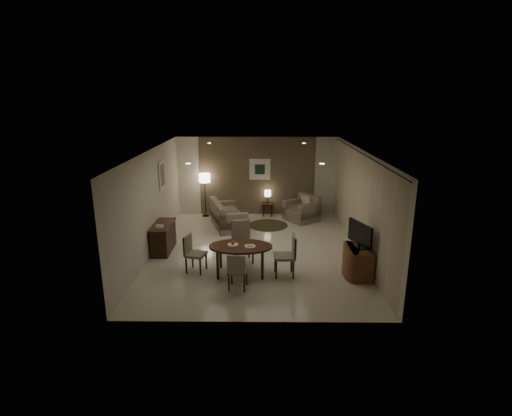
{
  "coord_description": "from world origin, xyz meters",
  "views": [
    {
      "loc": [
        0.11,
        -10.06,
        4.08
      ],
      "look_at": [
        0.0,
        0.2,
        1.15
      ],
      "focal_mm": 28.0,
      "sensor_mm": 36.0,
      "label": 1
    }
  ],
  "objects_px": {
    "chair_left": "(196,254)",
    "armchair": "(302,208)",
    "sofa": "(228,214)",
    "side_table": "(268,209)",
    "tv_cabinet": "(359,262)",
    "console_desk": "(163,237)",
    "dining_table": "(241,259)",
    "floor_lamp": "(205,195)",
    "chair_near": "(238,270)",
    "chair_right": "(284,256)",
    "chair_far": "(243,242)"
  },
  "relations": [
    {
      "from": "dining_table",
      "to": "side_table",
      "type": "height_order",
      "value": "dining_table"
    },
    {
      "from": "sofa",
      "to": "chair_left",
      "type": "bearing_deg",
      "value": 154.45
    },
    {
      "from": "chair_far",
      "to": "armchair",
      "type": "distance_m",
      "value": 3.86
    },
    {
      "from": "chair_left",
      "to": "armchair",
      "type": "height_order",
      "value": "chair_left"
    },
    {
      "from": "chair_left",
      "to": "floor_lamp",
      "type": "xyz_separation_m",
      "value": [
        -0.37,
        4.49,
        0.3
      ]
    },
    {
      "from": "sofa",
      "to": "armchair",
      "type": "relative_size",
      "value": 1.82
    },
    {
      "from": "console_desk",
      "to": "chair_far",
      "type": "bearing_deg",
      "value": -17.72
    },
    {
      "from": "tv_cabinet",
      "to": "armchair",
      "type": "relative_size",
      "value": 0.95
    },
    {
      "from": "chair_left",
      "to": "sofa",
      "type": "relative_size",
      "value": 0.51
    },
    {
      "from": "chair_left",
      "to": "floor_lamp",
      "type": "height_order",
      "value": "floor_lamp"
    },
    {
      "from": "chair_far",
      "to": "floor_lamp",
      "type": "relative_size",
      "value": 0.68
    },
    {
      "from": "tv_cabinet",
      "to": "armchair",
      "type": "distance_m",
      "value": 4.31
    },
    {
      "from": "dining_table",
      "to": "chair_left",
      "type": "relative_size",
      "value": 1.66
    },
    {
      "from": "sofa",
      "to": "floor_lamp",
      "type": "distance_m",
      "value": 1.46
    },
    {
      "from": "floor_lamp",
      "to": "armchair",
      "type": "bearing_deg",
      "value": -8.35
    },
    {
      "from": "floor_lamp",
      "to": "side_table",
      "type": "bearing_deg",
      "value": 1.47
    },
    {
      "from": "sofa",
      "to": "floor_lamp",
      "type": "height_order",
      "value": "floor_lamp"
    },
    {
      "from": "chair_near",
      "to": "floor_lamp",
      "type": "distance_m",
      "value": 5.54
    },
    {
      "from": "chair_left",
      "to": "chair_far",
      "type": "bearing_deg",
      "value": -45.82
    },
    {
      "from": "chair_far",
      "to": "dining_table",
      "type": "bearing_deg",
      "value": -107.33
    },
    {
      "from": "sofa",
      "to": "armchair",
      "type": "distance_m",
      "value": 2.48
    },
    {
      "from": "chair_near",
      "to": "chair_right",
      "type": "bearing_deg",
      "value": -141.22
    },
    {
      "from": "armchair",
      "to": "side_table",
      "type": "height_order",
      "value": "armchair"
    },
    {
      "from": "chair_left",
      "to": "console_desk",
      "type": "bearing_deg",
      "value": 55.04
    },
    {
      "from": "side_table",
      "to": "floor_lamp",
      "type": "height_order",
      "value": "floor_lamp"
    },
    {
      "from": "chair_right",
      "to": "chair_left",
      "type": "bearing_deg",
      "value": -97.15
    },
    {
      "from": "dining_table",
      "to": "chair_near",
      "type": "relative_size",
      "value": 1.76
    },
    {
      "from": "armchair",
      "to": "tv_cabinet",
      "type": "bearing_deg",
      "value": -24.67
    },
    {
      "from": "floor_lamp",
      "to": "chair_near",
      "type": "bearing_deg",
      "value": -75.26
    },
    {
      "from": "side_table",
      "to": "dining_table",
      "type": "bearing_deg",
      "value": -98.72
    },
    {
      "from": "chair_left",
      "to": "armchair",
      "type": "xyz_separation_m",
      "value": [
        2.9,
        4.01,
        -0.02
      ]
    },
    {
      "from": "chair_left",
      "to": "chair_right",
      "type": "distance_m",
      "value": 2.09
    },
    {
      "from": "chair_right",
      "to": "floor_lamp",
      "type": "distance_m",
      "value": 5.3
    },
    {
      "from": "chair_near",
      "to": "side_table",
      "type": "distance_m",
      "value": 5.46
    },
    {
      "from": "chair_left",
      "to": "chair_right",
      "type": "relative_size",
      "value": 0.91
    },
    {
      "from": "chair_far",
      "to": "side_table",
      "type": "distance_m",
      "value": 4.01
    },
    {
      "from": "console_desk",
      "to": "dining_table",
      "type": "distance_m",
      "value": 2.56
    },
    {
      "from": "chair_near",
      "to": "side_table",
      "type": "relative_size",
      "value": 1.83
    },
    {
      "from": "dining_table",
      "to": "chair_far",
      "type": "xyz_separation_m",
      "value": [
        0.03,
        0.7,
        0.16
      ]
    },
    {
      "from": "sofa",
      "to": "chair_near",
      "type": "bearing_deg",
      "value": 170.13
    },
    {
      "from": "chair_left",
      "to": "sofa",
      "type": "bearing_deg",
      "value": 6.76
    },
    {
      "from": "chair_right",
      "to": "side_table",
      "type": "bearing_deg",
      "value": -178.07
    },
    {
      "from": "chair_near",
      "to": "sofa",
      "type": "xyz_separation_m",
      "value": [
        -0.54,
        4.23,
        -0.01
      ]
    },
    {
      "from": "sofa",
      "to": "side_table",
      "type": "xyz_separation_m",
      "value": [
        1.28,
        1.18,
        -0.18
      ]
    },
    {
      "from": "chair_near",
      "to": "sofa",
      "type": "height_order",
      "value": "chair_near"
    },
    {
      "from": "sofa",
      "to": "armchair",
      "type": "height_order",
      "value": "armchair"
    },
    {
      "from": "tv_cabinet",
      "to": "side_table",
      "type": "bearing_deg",
      "value": 113.14
    },
    {
      "from": "chair_far",
      "to": "chair_right",
      "type": "xyz_separation_m",
      "value": [
        0.99,
        -0.8,
        -0.02
      ]
    },
    {
      "from": "console_desk",
      "to": "dining_table",
      "type": "relative_size",
      "value": 0.81
    },
    {
      "from": "armchair",
      "to": "floor_lamp",
      "type": "height_order",
      "value": "floor_lamp"
    }
  ]
}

